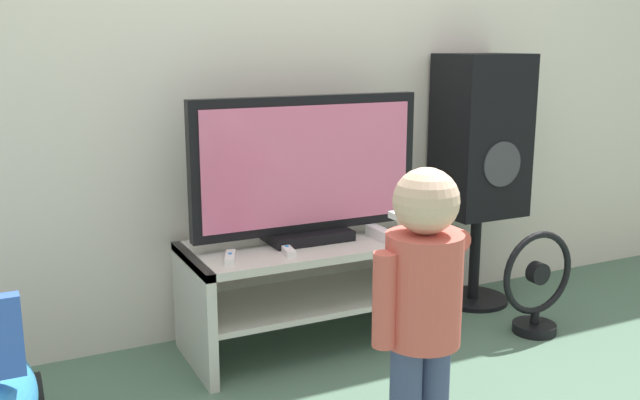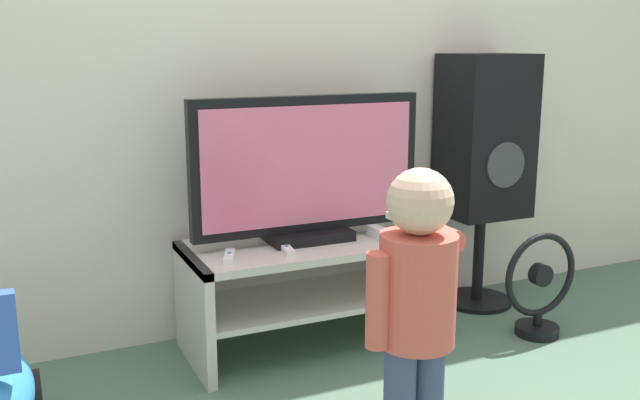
{
  "view_description": "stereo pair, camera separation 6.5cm",
  "coord_description": "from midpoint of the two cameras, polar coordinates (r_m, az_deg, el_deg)",
  "views": [
    {
      "loc": [
        -1.15,
        -2.21,
        1.2
      ],
      "look_at": [
        0.0,
        0.14,
        0.62
      ],
      "focal_mm": 40.0,
      "sensor_mm": 36.0,
      "label": 1
    },
    {
      "loc": [
        -1.09,
        -2.23,
        1.2
      ],
      "look_at": [
        0.0,
        0.14,
        0.62
      ],
      "focal_mm": 40.0,
      "sensor_mm": 36.0,
      "label": 2
    }
  ],
  "objects": [
    {
      "name": "wall_back",
      "position": [
        2.98,
        -2.68,
        14.49
      ],
      "size": [
        10.0,
        0.06,
        2.6
      ],
      "color": "silver",
      "rests_on": "ground_plane"
    },
    {
      "name": "remote_secondary",
      "position": [
        2.65,
        -1.99,
        -3.96
      ],
      "size": [
        0.05,
        0.13,
        0.03
      ],
      "color": "white",
      "rests_on": "tv_stand"
    },
    {
      "name": "game_console",
      "position": [
        2.83,
        5.65,
        -2.76
      ],
      "size": [
        0.05,
        0.18,
        0.04
      ],
      "color": "white",
      "rests_on": "tv_stand"
    },
    {
      "name": "ground_plane",
      "position": [
        2.76,
        1.91,
        -13.19
      ],
      "size": [
        16.0,
        16.0,
        0.0
      ],
      "primitive_type": "plane",
      "color": "#4C6B56"
    },
    {
      "name": "floor_fan",
      "position": [
        3.11,
        17.74,
        -6.8
      ],
      "size": [
        0.36,
        0.18,
        0.44
      ],
      "color": "black",
      "rests_on": "ground_plane"
    },
    {
      "name": "tv_stand",
      "position": [
        2.84,
        -0.12,
        -6.17
      ],
      "size": [
        0.99,
        0.46,
        0.43
      ],
      "color": "beige",
      "rests_on": "ground_plane"
    },
    {
      "name": "child",
      "position": [
        2.05,
        8.59,
        -7.2
      ],
      "size": [
        0.33,
        0.49,
        0.86
      ],
      "color": "#3F4C72",
      "rests_on": "ground_plane"
    },
    {
      "name": "remote_primary",
      "position": [
        2.58,
        -6.55,
        -4.5
      ],
      "size": [
        0.08,
        0.13,
        0.03
      ],
      "color": "white",
      "rests_on": "tv_stand"
    },
    {
      "name": "speaker_tower",
      "position": [
        3.29,
        13.57,
        4.53
      ],
      "size": [
        0.36,
        0.32,
        1.15
      ],
      "color": "black",
      "rests_on": "ground_plane"
    },
    {
      "name": "television",
      "position": [
        2.75,
        -0.3,
        2.37
      ],
      "size": [
        0.94,
        0.2,
        0.57
      ],
      "color": "black",
      "rests_on": "tv_stand"
    }
  ]
}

